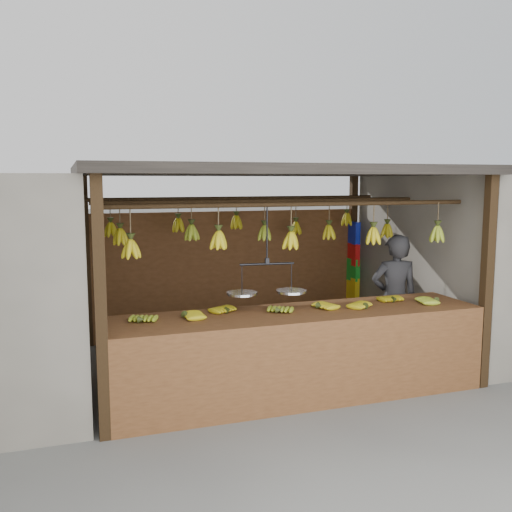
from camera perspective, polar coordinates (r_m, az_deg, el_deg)
name	(u,v)px	position (r m, az deg, el deg)	size (l,w,h in m)	color
ground	(264,363)	(7.15, 0.78, -10.69)	(80.00, 80.00, 0.00)	#5B5B57
stall	(255,202)	(7.10, -0.07, 5.40)	(4.30, 3.30, 2.40)	black
neighbor_right	(505,258)	(8.75, 23.63, -0.22)	(3.00, 3.00, 2.30)	slate
counter	(304,332)	(5.84, 4.79, -7.58)	(3.89, 0.88, 0.96)	brown
hanging_bananas	(263,232)	(6.83, 0.75, 2.44)	(3.57, 2.23, 0.38)	gold
balance_scale	(267,289)	(5.84, 1.10, -3.27)	(0.82, 0.36, 0.91)	black
vendor	(394,299)	(7.19, 13.67, -4.22)	(0.58, 0.38, 1.60)	#262628
bag_bundles	(353,261)	(8.90, 9.71, -0.54)	(0.08, 0.26, 1.20)	#1426BF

